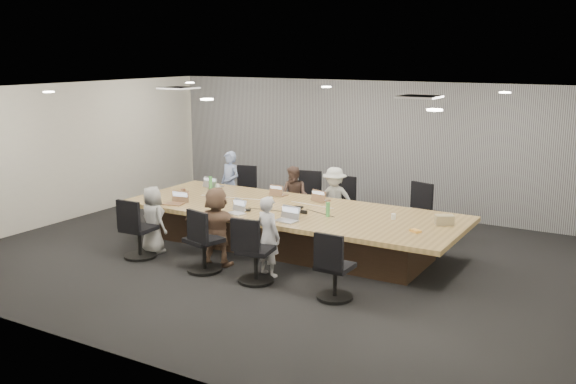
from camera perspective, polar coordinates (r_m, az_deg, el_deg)
The scene contains 38 objects.
floor at distance 10.95m, azimuth -1.06°, elevation -5.77°, with size 10.00×8.00×0.00m, color black.
ceiling at distance 10.42m, azimuth -1.13°, elevation 9.03°, with size 10.00×8.00×0.00m, color white.
wall_back at distance 14.11m, azimuth 7.43°, elevation 4.10°, with size 10.00×2.80×0.00m, color beige.
wall_front at distance 7.57m, azimuth -17.12°, elevation -3.60°, with size 10.00×2.80×0.00m, color beige.
wall_left at distance 13.84m, azimuth -19.08°, elevation 3.36°, with size 8.00×2.80×0.00m, color beige.
curtain at distance 14.04m, azimuth 7.30°, elevation 4.07°, with size 9.80×0.04×2.80m, color gray.
conference_table at distance 11.24m, azimuth 0.26°, elevation -3.14°, with size 6.00×2.20×0.74m.
chair_0 at distance 13.81m, azimuth -4.31°, elevation -0.21°, with size 0.55×0.55×0.81m, color black, non-canonical shape.
chair_1 at distance 13.00m, azimuth 1.33°, elevation -0.84°, with size 0.58×0.58×0.87m, color black, non-canonical shape.
chair_2 at distance 12.62m, azimuth 4.83°, elevation -1.42°, with size 0.55×0.55×0.82m, color black, non-canonical shape.
chair_3 at distance 12.04m, azimuth 11.69°, elevation -2.20°, with size 0.58×0.58×0.86m, color black, non-canonical shape.
chair_4 at distance 11.06m, azimuth -13.08°, elevation -3.60°, with size 0.57×0.57×0.85m, color black, non-canonical shape.
chair_5 at distance 10.20m, azimuth -7.48°, elevation -4.71°, with size 0.58×0.58×0.86m, color black, non-canonical shape.
chair_6 at distance 9.66m, azimuth -2.88°, elevation -5.65°, with size 0.57×0.57×0.84m, color black, non-canonical shape.
chair_7 at distance 9.05m, azimuth 4.21°, elevation -7.09°, with size 0.54×0.54×0.80m, color black, non-canonical shape.
person_0 at distance 13.47m, azimuth -5.17°, elevation 0.70°, with size 0.50×0.33×1.38m, color #8093C5.
laptop_0 at distance 13.02m, azimuth -6.58°, elevation 0.52°, with size 0.34×0.23×0.02m, color #B2B2B7.
person_1 at distance 12.67m, azimuth 0.57°, elevation -0.41°, with size 0.59×0.46×1.20m, color #503B33.
laptop_1 at distance 12.17m, azimuth -0.72°, elevation -0.24°, with size 0.28×0.19×0.02m, color #8C6647.
person_2 at distance 12.26m, azimuth 4.14°, elevation -0.73°, with size 0.82×0.47×1.27m, color #B1B5B0.
laptop_2 at distance 11.75m, azimuth 2.96°, elevation -0.71°, with size 0.30×0.21×0.02m, color #8C6647.
person_4 at distance 11.27m, azimuth -11.91°, elevation -2.42°, with size 0.57×0.37×1.16m, color #989998.
laptop_4 at distance 11.63m, azimuth -10.13°, elevation -1.04°, with size 0.34×0.23×0.02m, color #8C6647.
person_5 at distance 10.41m, azimuth -6.34°, elevation -3.05°, with size 1.21×0.39×1.31m, color brown.
laptop_5 at distance 10.81m, azimuth -4.62°, elevation -1.90°, with size 0.29×0.20×0.02m, color #B2B2B7.
person_6 at distance 9.88m, azimuth -1.78°, elevation -3.96°, with size 0.46×0.30×1.26m, color #ACACB2.
laptop_6 at distance 10.30m, azimuth -0.16°, elevation -2.59°, with size 0.35×0.24×0.02m, color #B2B2B7.
bottle_green_left at distance 12.73m, azimuth -6.91°, elevation 0.80°, with size 0.07×0.07×0.26m, color #4BA24F.
bottle_green_right at distance 10.60m, azimuth 3.57°, elevation -1.55°, with size 0.07×0.07×0.24m, color #4BA24F.
bottle_clear at distance 12.12m, azimuth -6.28°, elevation 0.16°, with size 0.07×0.07×0.24m, color silver.
cup_white_far at distance 11.60m, azimuth -1.55°, elevation -0.68°, with size 0.08×0.08×0.09m, color white.
cup_white_near at distance 10.56m, azimuth 9.36°, elevation -2.17°, with size 0.07×0.07×0.09m, color white.
mug_brown at distance 12.38m, azimuth -9.30°, elevation 0.04°, with size 0.09×0.09×0.11m, color brown.
mic_left at distance 11.00m, azimuth -3.73°, elevation -1.61°, with size 0.15×0.10×0.03m, color black.
mic_right at distance 11.17m, azimuth 0.95°, elevation -1.36°, with size 0.14×0.10×0.03m, color black.
stapler at distance 10.80m, azimuth 1.32°, elevation -1.77°, with size 0.16×0.04×0.06m, color black.
canvas_bag at distance 10.40m, azimuth 13.73°, elevation -2.42°, with size 0.28×0.17×0.15m, color #998B65.
snack_packet at distance 9.90m, azimuth 11.26°, elevation -3.41°, with size 0.16×0.11×0.04m, color gold.
Camera 1 is at (5.43, -8.87, 3.42)m, focal length 40.00 mm.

